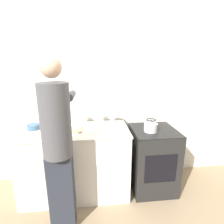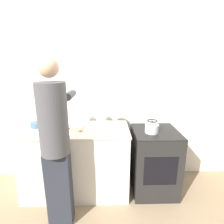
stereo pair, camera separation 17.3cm
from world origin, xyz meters
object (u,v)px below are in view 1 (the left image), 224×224
at_px(kettle, 151,126).
at_px(cutting_board, 69,130).
at_px(bowl_prep, 34,127).
at_px(canister_jar, 45,120).
at_px(oven, 152,159).
at_px(knife, 71,129).
at_px(person, 58,142).

bearing_deg(kettle, cutting_board, 177.05).
relative_size(bowl_prep, canister_jar, 0.97).
bearing_deg(cutting_board, oven, 0.09).
height_order(kettle, canister_jar, canister_jar).
height_order(oven, bowl_prep, bowl_prep).
xyz_separation_m(oven, cutting_board, (-1.14, -0.00, 0.49)).
height_order(oven, canister_jar, canister_jar).
height_order(knife, canister_jar, canister_jar).
distance_m(oven, bowl_prep, 1.68).
relative_size(person, cutting_board, 5.20).
relative_size(kettle, bowl_prep, 1.06).
distance_m(person, kettle, 1.19).
bearing_deg(kettle, bowl_prep, 174.25).
distance_m(person, bowl_prep, 0.74).
bearing_deg(oven, cutting_board, -179.91).
bearing_deg(cutting_board, canister_jar, 146.59).
bearing_deg(person, canister_jar, 112.74).
bearing_deg(bowl_prep, kettle, -5.75).
distance_m(cutting_board, canister_jar, 0.42).
height_order(cutting_board, kettle, kettle).
height_order(oven, knife, knife).
bearing_deg(knife, oven, -24.12).
bearing_deg(canister_jar, bowl_prep, -131.79).
height_order(person, knife, person).
distance_m(knife, kettle, 1.04).
bearing_deg(canister_jar, knife, -32.72).
distance_m(oven, canister_jar, 1.60).
relative_size(knife, kettle, 1.38).
height_order(person, kettle, person).
relative_size(oven, canister_jar, 5.24).
height_order(oven, person, person).
distance_m(person, cutting_board, 0.51).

